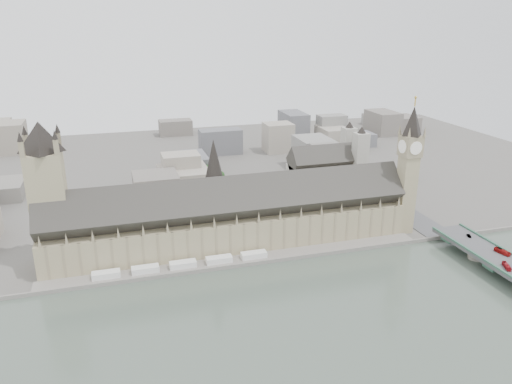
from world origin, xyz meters
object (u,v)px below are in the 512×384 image
object	(u,v)px
palace_of_westminster	(231,218)
red_bus_south	(502,252)
red_bus_north	(507,266)
elizabeth_tower	(409,161)
car_silver	(469,236)
westminster_abbey	(327,173)
car_approach	(408,200)
victoria_tower	(47,189)

from	to	relation	value
palace_of_westminster	red_bus_south	world-z (taller)	palace_of_westminster
red_bus_north	red_bus_south	xyz separation A→B (m)	(12.43, 17.85, 0.13)
elizabeth_tower	car_silver	xyz separation A→B (m)	(27.54, -43.47, -47.01)
westminster_abbey	car_approach	bearing A→B (deg)	-42.96
red_bus_north	car_silver	size ratio (longest dim) A/B	2.09
red_bus_north	car_silver	xyz separation A→B (m)	(9.52, 47.63, -0.63)
red_bus_south	car_approach	xyz separation A→B (m)	(-3.03, 109.49, -0.88)
palace_of_westminster	car_approach	world-z (taller)	palace_of_westminster
elizabeth_tower	car_approach	world-z (taller)	elizabeth_tower
car_silver	car_approach	world-z (taller)	car_silver
palace_of_westminster	car_silver	size ratio (longest dim) A/B	53.10
red_bus_north	car_silver	distance (m)	48.58
palace_of_westminster	westminster_abbey	distance (m)	134.09
car_approach	palace_of_westminster	bearing A→B (deg)	-169.43
victoria_tower	red_bus_north	size ratio (longest dim) A/B	9.57
westminster_abbey	car_silver	world-z (taller)	westminster_abbey
car_approach	elizabeth_tower	bearing A→B (deg)	-124.98
car_silver	elizabeth_tower	bearing A→B (deg)	136.79
victoria_tower	palace_of_westminster	bearing A→B (deg)	-2.96
red_bus_north	westminster_abbey	bearing A→B (deg)	127.08
red_bus_north	car_approach	bearing A→B (deg)	108.65
car_approach	red_bus_north	bearing A→B (deg)	-92.08
palace_of_westminster	car_silver	bearing A→B (deg)	-18.43
car_approach	car_silver	bearing A→B (deg)	-87.78
red_bus_north	car_silver	world-z (taller)	red_bus_north
palace_of_westminster	car_approach	size ratio (longest dim) A/B	54.56
palace_of_westminster	red_bus_north	world-z (taller)	palace_of_westminster
westminster_abbey	red_bus_north	bearing A→B (deg)	-75.79
victoria_tower	car_silver	bearing A→B (deg)	-12.07
red_bus_north	red_bus_south	world-z (taller)	red_bus_south
victoria_tower	red_bus_south	world-z (taller)	victoria_tower
palace_of_westminster	westminster_abbey	xyz separation A→B (m)	(110.92, 75.30, 2.38)
palace_of_westminster	victoria_tower	bearing A→B (deg)	177.04
red_bus_south	elizabeth_tower	bearing A→B (deg)	101.02
victoria_tower	car_approach	xyz separation A→B (m)	(287.42, 18.24, -44.25)
elizabeth_tower	car_silver	bearing A→B (deg)	-57.64
westminster_abbey	victoria_tower	bearing A→B (deg)	-163.50
westminster_abbey	red_bus_south	bearing A→B (deg)	-70.25
palace_of_westminster	red_bus_north	xyz separation A→B (m)	(156.03, -102.80, -11.00)
elizabeth_tower	victoria_tower	distance (m)	260.64
palace_of_westminster	victoria_tower	size ratio (longest dim) A/B	2.65
elizabeth_tower	red_bus_south	bearing A→B (deg)	-67.42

